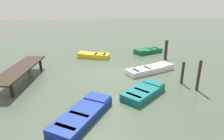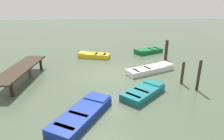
# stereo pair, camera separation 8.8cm
# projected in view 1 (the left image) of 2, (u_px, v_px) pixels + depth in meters

# --- Properties ---
(ground_plane) EXTENTS (80.00, 80.00, 0.00)m
(ground_plane) POSITION_uv_depth(u_px,v_px,m) (112.00, 74.00, 14.70)
(ground_plane) COLOR #475642
(dock_segment) EXTENTS (5.85, 1.91, 0.95)m
(dock_segment) POSITION_uv_depth(u_px,v_px,m) (20.00, 69.00, 13.27)
(dock_segment) COLOR #33281E
(dock_segment) RESTS_ON ground_plane
(rowboat_yellow) EXTENTS (1.75, 3.10, 0.46)m
(rowboat_yellow) POSITION_uv_depth(u_px,v_px,m) (94.00, 55.00, 18.78)
(rowboat_yellow) COLOR gold
(rowboat_yellow) RESTS_ON ground_plane
(rowboat_blue) EXTENTS (3.90, 2.94, 0.46)m
(rowboat_blue) POSITION_uv_depth(u_px,v_px,m) (83.00, 114.00, 9.32)
(rowboat_blue) COLOR navy
(rowboat_blue) RESTS_ON ground_plane
(rowboat_teal) EXTENTS (2.94, 2.93, 0.46)m
(rowboat_teal) POSITION_uv_depth(u_px,v_px,m) (144.00, 92.00, 11.52)
(rowboat_teal) COLOR #14666B
(rowboat_teal) RESTS_ON ground_plane
(rowboat_green) EXTENTS (2.41, 3.12, 0.46)m
(rowboat_green) POSITION_uv_depth(u_px,v_px,m) (148.00, 51.00, 20.41)
(rowboat_green) COLOR #0F602D
(rowboat_green) RESTS_ON ground_plane
(rowboat_white) EXTENTS (2.68, 3.98, 0.46)m
(rowboat_white) POSITION_uv_depth(u_px,v_px,m) (150.00, 69.00, 15.16)
(rowboat_white) COLOR silver
(rowboat_white) RESTS_ON ground_plane
(mooring_piling_center) EXTENTS (0.17, 0.17, 1.92)m
(mooring_piling_center) POSITION_uv_depth(u_px,v_px,m) (199.00, 75.00, 11.90)
(mooring_piling_center) COLOR #33281E
(mooring_piling_center) RESTS_ON ground_plane
(mooring_piling_mid_left) EXTENTS (0.28, 0.28, 1.80)m
(mooring_piling_mid_left) POSITION_uv_depth(u_px,v_px,m) (166.00, 50.00, 17.95)
(mooring_piling_mid_left) COLOR #33281E
(mooring_piling_mid_left) RESTS_ON ground_plane
(mooring_piling_far_left) EXTENTS (0.18, 0.18, 1.48)m
(mooring_piling_far_left) POSITION_uv_depth(u_px,v_px,m) (183.00, 73.00, 12.95)
(mooring_piling_far_left) COLOR #33281E
(mooring_piling_far_left) RESTS_ON ground_plane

